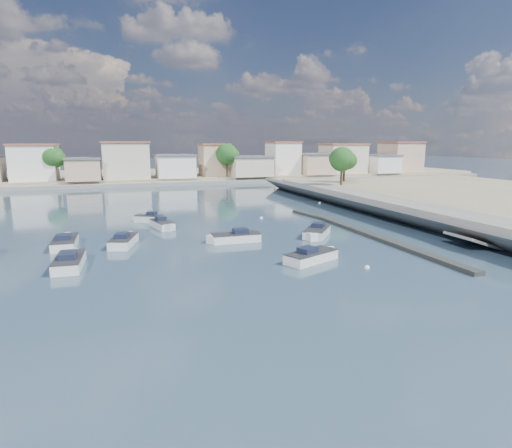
{
  "coord_description": "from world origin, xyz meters",
  "views": [
    {
      "loc": [
        -17.59,
        -26.01,
        9.52
      ],
      "look_at": [
        -4.31,
        14.29,
        1.4
      ],
      "focal_mm": 30.0,
      "sensor_mm": 36.0,
      "label": 1
    }
  ],
  "objects_px": {
    "motorboat_f": "(148,219)",
    "motorboat_g": "(163,225)",
    "motorboat_d": "(317,233)",
    "motorboat_h": "(313,256)",
    "motorboat_c": "(233,238)",
    "motorboat_b": "(124,241)",
    "motorboat_a": "(70,261)",
    "motorboat_e": "(65,242)"
  },
  "relations": [
    {
      "from": "motorboat_a",
      "to": "motorboat_b",
      "type": "distance_m",
      "value": 7.42
    },
    {
      "from": "motorboat_d",
      "to": "motorboat_h",
      "type": "distance_m",
      "value": 9.42
    },
    {
      "from": "motorboat_a",
      "to": "motorboat_d",
      "type": "height_order",
      "value": "same"
    },
    {
      "from": "motorboat_a",
      "to": "motorboat_b",
      "type": "bearing_deg",
      "value": 55.34
    },
    {
      "from": "motorboat_f",
      "to": "motorboat_c",
      "type": "bearing_deg",
      "value": -62.46
    },
    {
      "from": "motorboat_c",
      "to": "motorboat_d",
      "type": "relative_size",
      "value": 1.06
    },
    {
      "from": "motorboat_e",
      "to": "motorboat_b",
      "type": "bearing_deg",
      "value": -12.11
    },
    {
      "from": "motorboat_d",
      "to": "motorboat_h",
      "type": "height_order",
      "value": "same"
    },
    {
      "from": "motorboat_f",
      "to": "motorboat_h",
      "type": "distance_m",
      "value": 24.96
    },
    {
      "from": "motorboat_a",
      "to": "motorboat_g",
      "type": "height_order",
      "value": "same"
    },
    {
      "from": "motorboat_c",
      "to": "motorboat_h",
      "type": "xyz_separation_m",
      "value": [
        4.42,
        -8.61,
        -0.0
      ]
    },
    {
      "from": "motorboat_g",
      "to": "motorboat_h",
      "type": "relative_size",
      "value": 0.9
    },
    {
      "from": "motorboat_c",
      "to": "motorboat_f",
      "type": "relative_size",
      "value": 1.41
    },
    {
      "from": "motorboat_d",
      "to": "motorboat_g",
      "type": "distance_m",
      "value": 17.23
    },
    {
      "from": "motorboat_b",
      "to": "motorboat_a",
      "type": "bearing_deg",
      "value": -124.66
    },
    {
      "from": "motorboat_b",
      "to": "motorboat_h",
      "type": "distance_m",
      "value": 18.02
    },
    {
      "from": "motorboat_h",
      "to": "motorboat_e",
      "type": "bearing_deg",
      "value": 149.08
    },
    {
      "from": "motorboat_c",
      "to": "motorboat_g",
      "type": "height_order",
      "value": "same"
    },
    {
      "from": "motorboat_e",
      "to": "motorboat_h",
      "type": "bearing_deg",
      "value": -30.92
    },
    {
      "from": "motorboat_c",
      "to": "motorboat_h",
      "type": "relative_size",
      "value": 1.01
    },
    {
      "from": "motorboat_a",
      "to": "motorboat_e",
      "type": "height_order",
      "value": "same"
    },
    {
      "from": "motorboat_f",
      "to": "motorboat_g",
      "type": "bearing_deg",
      "value": -74.44
    },
    {
      "from": "motorboat_g",
      "to": "motorboat_e",
      "type": "bearing_deg",
      "value": -149.17
    },
    {
      "from": "motorboat_a",
      "to": "motorboat_d",
      "type": "relative_size",
      "value": 1.13
    },
    {
      "from": "motorboat_a",
      "to": "motorboat_e",
      "type": "distance_m",
      "value": 7.3
    },
    {
      "from": "motorboat_f",
      "to": "motorboat_g",
      "type": "distance_m",
      "value": 4.82
    },
    {
      "from": "motorboat_f",
      "to": "motorboat_h",
      "type": "bearing_deg",
      "value": -62.61
    },
    {
      "from": "motorboat_c",
      "to": "motorboat_g",
      "type": "bearing_deg",
      "value": 122.95
    },
    {
      "from": "motorboat_g",
      "to": "motorboat_h",
      "type": "distance_m",
      "value": 20.26
    },
    {
      "from": "motorboat_a",
      "to": "motorboat_c",
      "type": "height_order",
      "value": "same"
    },
    {
      "from": "motorboat_a",
      "to": "motorboat_g",
      "type": "distance_m",
      "value": 15.49
    },
    {
      "from": "motorboat_c",
      "to": "motorboat_e",
      "type": "distance_m",
      "value": 15.65
    },
    {
      "from": "motorboat_b",
      "to": "motorboat_g",
      "type": "distance_m",
      "value": 8.07
    },
    {
      "from": "motorboat_b",
      "to": "motorboat_d",
      "type": "bearing_deg",
      "value": -7.14
    },
    {
      "from": "motorboat_d",
      "to": "motorboat_e",
      "type": "bearing_deg",
      "value": 171.77
    },
    {
      "from": "motorboat_e",
      "to": "motorboat_h",
      "type": "relative_size",
      "value": 1.07
    },
    {
      "from": "motorboat_a",
      "to": "motorboat_h",
      "type": "distance_m",
      "value": 19.27
    },
    {
      "from": "motorboat_c",
      "to": "motorboat_e",
      "type": "height_order",
      "value": "same"
    },
    {
      "from": "motorboat_g",
      "to": "motorboat_f",
      "type": "bearing_deg",
      "value": 105.56
    },
    {
      "from": "motorboat_f",
      "to": "motorboat_d",
      "type": "bearing_deg",
      "value": -41.07
    },
    {
      "from": "motorboat_h",
      "to": "motorboat_c",
      "type": "bearing_deg",
      "value": 117.16
    },
    {
      "from": "motorboat_f",
      "to": "motorboat_e",
      "type": "bearing_deg",
      "value": -128.57
    }
  ]
}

